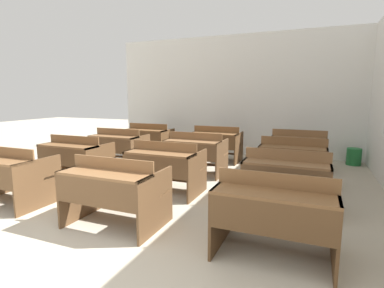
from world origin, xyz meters
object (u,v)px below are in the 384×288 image
at_px(bench_back_right, 298,148).
at_px(bench_front_right, 275,212).
at_px(bench_front_left, 9,174).
at_px(bench_front_center, 114,189).
at_px(bench_third_right, 293,159).
at_px(bench_back_left, 149,138).
at_px(bench_second_left, 76,157).
at_px(bench_back_center, 216,142).
at_px(bench_second_right, 286,178).
at_px(bench_third_left, 119,146).
at_px(wastepaper_bin, 354,157).
at_px(bench_third_center, 195,152).
at_px(bench_second_center, 165,166).

bearing_deg(bench_back_right, bench_front_right, -90.05).
distance_m(bench_front_left, bench_front_center, 1.81).
xyz_separation_m(bench_third_right, bench_back_left, (-3.61, 1.27, 0.00)).
bearing_deg(bench_second_left, bench_back_left, 90.07).
bearing_deg(bench_back_center, bench_back_right, -1.04).
bearing_deg(bench_third_right, bench_back_center, 144.47).
height_order(bench_front_center, bench_second_right, same).
relative_size(bench_front_left, bench_second_left, 1.00).
bearing_deg(bench_third_left, bench_second_right, -19.26).
relative_size(bench_back_left, wastepaper_bin, 2.92).
relative_size(bench_front_center, bench_third_center, 1.00).
bearing_deg(bench_third_left, bench_front_right, -35.09).
bearing_deg(bench_second_right, bench_third_center, 145.12).
relative_size(bench_second_center, bench_back_center, 1.00).
relative_size(bench_back_left, bench_back_right, 1.00).
relative_size(bench_front_left, bench_back_right, 1.00).
bearing_deg(bench_back_left, bench_second_left, -89.93).
bearing_deg(bench_front_right, wastepaper_bin, 76.16).
bearing_deg(bench_front_center, bench_back_left, 115.31).
height_order(bench_front_left, bench_third_center, same).
height_order(bench_third_right, wastepaper_bin, bench_third_right).
height_order(bench_third_left, bench_third_center, same).
distance_m(bench_third_right, bench_back_left, 3.83).
bearing_deg(bench_back_left, wastepaper_bin, 9.24).
bearing_deg(bench_third_left, bench_second_left, -90.10).
height_order(bench_front_right, bench_back_left, same).
bearing_deg(bench_front_center, bench_second_right, 35.78).
relative_size(bench_second_left, bench_third_left, 1.00).
height_order(bench_front_right, bench_back_center, same).
relative_size(bench_second_left, bench_back_right, 1.00).
bearing_deg(bench_front_center, bench_back_right, 64.47).
bearing_deg(bench_front_left, bench_back_left, 90.00).
height_order(bench_second_center, bench_second_right, same).
xyz_separation_m(bench_third_right, wastepaper_bin, (1.16, 2.05, -0.25)).
distance_m(bench_second_center, bench_back_right, 3.11).
distance_m(bench_front_left, bench_third_center, 3.11).
height_order(bench_second_center, bench_third_right, same).
distance_m(bench_front_center, bench_back_right, 4.22).
distance_m(bench_second_center, bench_back_left, 3.12).
xyz_separation_m(bench_second_left, bench_second_center, (1.80, -0.01, 0.00)).
bearing_deg(bench_second_right, bench_front_left, -160.59).
distance_m(bench_third_left, bench_back_left, 1.28).
distance_m(bench_front_right, bench_back_center, 4.24).
distance_m(bench_second_left, bench_back_right, 4.41).
bearing_deg(bench_back_left, bench_front_right, -46.48).
xyz_separation_m(bench_second_right, bench_third_right, (-0.01, 1.26, 0.00)).
bearing_deg(bench_second_center, bench_front_left, -144.84).
distance_m(bench_front_right, bench_third_left, 4.43).
bearing_deg(bench_second_center, bench_front_right, -35.01).
bearing_deg(bench_front_left, bench_third_center, 54.54).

